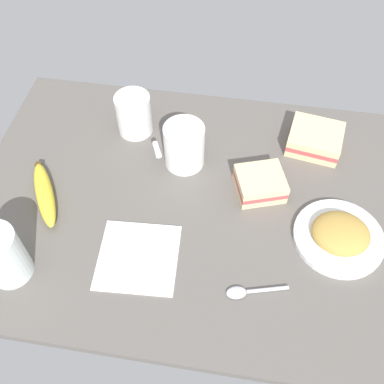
% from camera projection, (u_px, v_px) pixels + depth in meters
% --- Properties ---
extents(tabletop, '(0.90, 0.64, 0.02)m').
position_uv_depth(tabletop, '(192.00, 204.00, 0.90)').
color(tabletop, '#5B5651').
rests_on(tabletop, ground).
extents(plate_of_food, '(0.17, 0.17, 0.04)m').
position_uv_depth(plate_of_food, '(340.00, 235.00, 0.83)').
color(plate_of_food, white).
rests_on(plate_of_food, tabletop).
extents(coffee_mug_black, '(0.11, 0.09, 0.10)m').
position_uv_depth(coffee_mug_black, '(184.00, 145.00, 0.92)').
color(coffee_mug_black, white).
rests_on(coffee_mug_black, tabletop).
extents(coffee_mug_milky, '(0.08, 0.10, 0.09)m').
position_uv_depth(coffee_mug_milky, '(134.00, 114.00, 0.98)').
color(coffee_mug_milky, white).
rests_on(coffee_mug_milky, tabletop).
extents(sandwich_main, '(0.12, 0.11, 0.04)m').
position_uv_depth(sandwich_main, '(260.00, 184.00, 0.90)').
color(sandwich_main, beige).
rests_on(sandwich_main, tabletop).
extents(sandwich_side, '(0.13, 0.12, 0.04)m').
position_uv_depth(sandwich_side, '(315.00, 139.00, 0.97)').
color(sandwich_side, beige).
rests_on(sandwich_side, tabletop).
extents(glass_of_milk, '(0.08, 0.08, 0.11)m').
position_uv_depth(glass_of_milk, '(3.00, 257.00, 0.76)').
color(glass_of_milk, silver).
rests_on(glass_of_milk, tabletop).
extents(banana, '(0.11, 0.16, 0.03)m').
position_uv_depth(banana, '(45.00, 194.00, 0.89)').
color(banana, yellow).
rests_on(banana, tabletop).
extents(spoon, '(0.11, 0.04, 0.01)m').
position_uv_depth(spoon, '(247.00, 292.00, 0.78)').
color(spoon, silver).
rests_on(spoon, tabletop).
extents(paper_napkin, '(0.16, 0.16, 0.00)m').
position_uv_depth(paper_napkin, '(138.00, 257.00, 0.82)').
color(paper_napkin, white).
rests_on(paper_napkin, tabletop).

